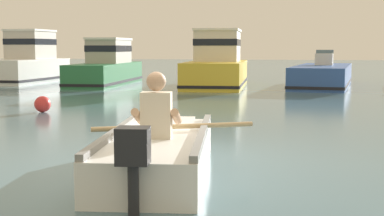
{
  "coord_description": "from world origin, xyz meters",
  "views": [
    {
      "loc": [
        1.67,
        -6.81,
        1.46
      ],
      "look_at": [
        0.01,
        1.3,
        0.55
      ],
      "focal_mm": 51.8,
      "sensor_mm": 36.0,
      "label": 1
    }
  ],
  "objects_px": {
    "moored_boat_white": "(28,63)",
    "moored_boat_blue": "(323,76)",
    "mooring_buoy": "(43,104)",
    "moored_boat_green": "(107,67)",
    "rowboat_with_person": "(159,151)",
    "moored_boat_yellow": "(217,65)"
  },
  "relations": [
    {
      "from": "moored_boat_yellow",
      "to": "moored_boat_blue",
      "type": "xyz_separation_m",
      "value": [
        3.91,
        0.87,
        -0.42
      ]
    },
    {
      "from": "moored_boat_yellow",
      "to": "moored_boat_white",
      "type": "bearing_deg",
      "value": 174.35
    },
    {
      "from": "moored_boat_blue",
      "to": "mooring_buoy",
      "type": "xyz_separation_m",
      "value": [
        -6.44,
        -9.97,
        -0.19
      ]
    },
    {
      "from": "moored_boat_white",
      "to": "moored_boat_blue",
      "type": "xyz_separation_m",
      "value": [
        12.05,
        0.06,
        -0.44
      ]
    },
    {
      "from": "moored_boat_white",
      "to": "moored_boat_green",
      "type": "relative_size",
      "value": 0.78
    },
    {
      "from": "moored_boat_white",
      "to": "moored_boat_blue",
      "type": "bearing_deg",
      "value": 0.28
    },
    {
      "from": "moored_boat_green",
      "to": "moored_boat_blue",
      "type": "height_order",
      "value": "moored_boat_green"
    },
    {
      "from": "moored_boat_white",
      "to": "mooring_buoy",
      "type": "relative_size",
      "value": 12.34
    },
    {
      "from": "rowboat_with_person",
      "to": "moored_boat_blue",
      "type": "distance_m",
      "value": 15.44
    },
    {
      "from": "rowboat_with_person",
      "to": "mooring_buoy",
      "type": "relative_size",
      "value": 10.12
    },
    {
      "from": "moored_boat_green",
      "to": "moored_boat_blue",
      "type": "bearing_deg",
      "value": 3.65
    },
    {
      "from": "rowboat_with_person",
      "to": "moored_boat_green",
      "type": "xyz_separation_m",
      "value": [
        -6.08,
        14.74,
        0.43
      ]
    },
    {
      "from": "moored_boat_white",
      "to": "moored_boat_yellow",
      "type": "distance_m",
      "value": 8.19
    },
    {
      "from": "mooring_buoy",
      "to": "moored_boat_blue",
      "type": "bearing_deg",
      "value": 57.14
    },
    {
      "from": "moored_boat_white",
      "to": "mooring_buoy",
      "type": "height_order",
      "value": "moored_boat_white"
    },
    {
      "from": "rowboat_with_person",
      "to": "moored_boat_blue",
      "type": "height_order",
      "value": "moored_boat_blue"
    },
    {
      "from": "moored_boat_blue",
      "to": "rowboat_with_person",
      "type": "bearing_deg",
      "value": -98.6
    },
    {
      "from": "moored_boat_blue",
      "to": "mooring_buoy",
      "type": "distance_m",
      "value": 11.88
    },
    {
      "from": "moored_boat_white",
      "to": "moored_boat_yellow",
      "type": "relative_size",
      "value": 0.81
    },
    {
      "from": "moored_boat_green",
      "to": "rowboat_with_person",
      "type": "bearing_deg",
      "value": -67.59
    },
    {
      "from": "moored_boat_green",
      "to": "mooring_buoy",
      "type": "distance_m",
      "value": 9.65
    },
    {
      "from": "moored_boat_white",
      "to": "moored_boat_blue",
      "type": "distance_m",
      "value": 12.06
    }
  ]
}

